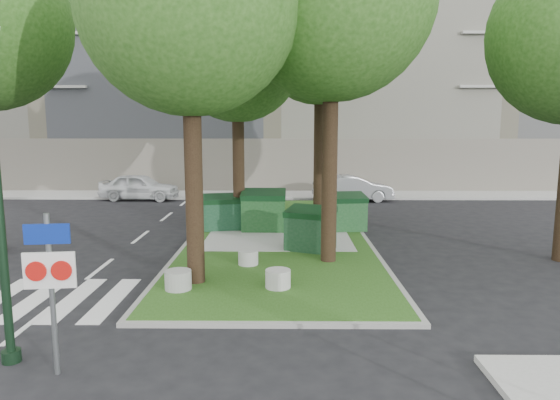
{
  "coord_description": "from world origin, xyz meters",
  "views": [
    {
      "loc": [
        0.73,
        -9.61,
        4.05
      ],
      "look_at": [
        0.6,
        3.84,
        2.0
      ],
      "focal_mm": 32.0,
      "sensor_mm": 36.0,
      "label": 1
    }
  ],
  "objects_px": {
    "tree_median_far": "(322,21)",
    "car_silver": "(353,188)",
    "dumpster_b": "(264,211)",
    "tree_median_mid": "(240,42)",
    "bollard_right": "(278,279)",
    "bollard_left": "(178,280)",
    "dumpster_c": "(310,229)",
    "car_white": "(140,187)",
    "litter_bin": "(341,206)",
    "dumpster_a": "(221,212)",
    "bollard_mid": "(248,257)",
    "dumpster_d": "(345,212)",
    "traffic_sign_pole": "(50,273)"
  },
  "relations": [
    {
      "from": "tree_median_far",
      "to": "car_silver",
      "type": "bearing_deg",
      "value": 65.72
    },
    {
      "from": "dumpster_b",
      "to": "tree_median_mid",
      "type": "bearing_deg",
      "value": 158.51
    },
    {
      "from": "tree_median_far",
      "to": "bollard_right",
      "type": "distance_m",
      "value": 12.91
    },
    {
      "from": "bollard_left",
      "to": "dumpster_c",
      "type": "bearing_deg",
      "value": 48.8
    },
    {
      "from": "dumpster_b",
      "to": "bollard_left",
      "type": "distance_m",
      "value": 7.04
    },
    {
      "from": "dumpster_c",
      "to": "car_white",
      "type": "height_order",
      "value": "dumpster_c"
    },
    {
      "from": "bollard_right",
      "to": "car_white",
      "type": "xyz_separation_m",
      "value": [
        -7.67,
        14.89,
        0.37
      ]
    },
    {
      "from": "bollard_left",
      "to": "litter_bin",
      "type": "bearing_deg",
      "value": 63.69
    },
    {
      "from": "dumpster_a",
      "to": "bollard_mid",
      "type": "distance_m",
      "value": 5.03
    },
    {
      "from": "car_white",
      "to": "tree_median_far",
      "type": "bearing_deg",
      "value": -113.54
    },
    {
      "from": "tree_median_far",
      "to": "dumpster_d",
      "type": "relative_size",
      "value": 7.33
    },
    {
      "from": "tree_median_mid",
      "to": "dumpster_b",
      "type": "relative_size",
      "value": 6.01
    },
    {
      "from": "bollard_left",
      "to": "bollard_right",
      "type": "relative_size",
      "value": 1.04
    },
    {
      "from": "bollard_right",
      "to": "car_silver",
      "type": "xyz_separation_m",
      "value": [
        3.77,
        14.54,
        0.35
      ]
    },
    {
      "from": "dumpster_c",
      "to": "car_silver",
      "type": "xyz_separation_m",
      "value": [
        2.79,
        10.83,
        -0.1
      ]
    },
    {
      "from": "dumpster_b",
      "to": "litter_bin",
      "type": "relative_size",
      "value": 2.38
    },
    {
      "from": "bollard_left",
      "to": "traffic_sign_pole",
      "type": "bearing_deg",
      "value": -106.58
    },
    {
      "from": "car_white",
      "to": "dumpster_a",
      "type": "bearing_deg",
      "value": -142.04
    },
    {
      "from": "traffic_sign_pole",
      "to": "dumpster_c",
      "type": "bearing_deg",
      "value": 53.19
    },
    {
      "from": "dumpster_b",
      "to": "bollard_left",
      "type": "height_order",
      "value": "dumpster_b"
    },
    {
      "from": "bollard_left",
      "to": "dumpster_d",
      "type": "bearing_deg",
      "value": 55.0
    },
    {
      "from": "dumpster_c",
      "to": "bollard_right",
      "type": "relative_size",
      "value": 2.86
    },
    {
      "from": "tree_median_far",
      "to": "litter_bin",
      "type": "distance_m",
      "value": 7.9
    },
    {
      "from": "dumpster_c",
      "to": "litter_bin",
      "type": "relative_size",
      "value": 2.52
    },
    {
      "from": "car_white",
      "to": "tree_median_mid",
      "type": "bearing_deg",
      "value": -137.93
    },
    {
      "from": "traffic_sign_pole",
      "to": "dumpster_b",
      "type": "bearing_deg",
      "value": 68.16
    },
    {
      "from": "dumpster_c",
      "to": "dumpster_b",
      "type": "bearing_deg",
      "value": 140.72
    },
    {
      "from": "dumpster_b",
      "to": "dumpster_d",
      "type": "distance_m",
      "value": 3.06
    },
    {
      "from": "dumpster_a",
      "to": "traffic_sign_pole",
      "type": "xyz_separation_m",
      "value": [
        -1.34,
        -10.88,
        0.97
      ]
    },
    {
      "from": "dumpster_a",
      "to": "car_white",
      "type": "relative_size",
      "value": 0.38
    },
    {
      "from": "tree_median_far",
      "to": "dumpster_b",
      "type": "bearing_deg",
      "value": -125.01
    },
    {
      "from": "tree_median_mid",
      "to": "litter_bin",
      "type": "distance_m",
      "value": 8.27
    },
    {
      "from": "bollard_right",
      "to": "dumpster_c",
      "type": "bearing_deg",
      "value": 75.28
    },
    {
      "from": "dumpster_c",
      "to": "traffic_sign_pole",
      "type": "distance_m",
      "value": 9.04
    },
    {
      "from": "bollard_left",
      "to": "car_white",
      "type": "xyz_separation_m",
      "value": [
        -5.27,
        15.04,
        0.36
      ]
    },
    {
      "from": "tree_median_mid",
      "to": "dumpster_b",
      "type": "bearing_deg",
      "value": -22.43
    },
    {
      "from": "bollard_mid",
      "to": "car_white",
      "type": "xyz_separation_m",
      "value": [
        -6.8,
        12.89,
        0.39
      ]
    },
    {
      "from": "dumpster_d",
      "to": "traffic_sign_pole",
      "type": "height_order",
      "value": "traffic_sign_pole"
    },
    {
      "from": "tree_median_mid",
      "to": "tree_median_far",
      "type": "height_order",
      "value": "tree_median_far"
    },
    {
      "from": "dumpster_a",
      "to": "bollard_mid",
      "type": "bearing_deg",
      "value": -86.5
    },
    {
      "from": "dumpster_c",
      "to": "bollard_right",
      "type": "bearing_deg",
      "value": -82.5
    },
    {
      "from": "bollard_mid",
      "to": "tree_median_far",
      "type": "bearing_deg",
      "value": 72.06
    },
    {
      "from": "dumpster_d",
      "to": "tree_median_mid",
      "type": "bearing_deg",
      "value": 168.37
    },
    {
      "from": "car_white",
      "to": "car_silver",
      "type": "relative_size",
      "value": 1.01
    },
    {
      "from": "dumpster_a",
      "to": "car_silver",
      "type": "relative_size",
      "value": 0.38
    },
    {
      "from": "dumpster_d",
      "to": "bollard_left",
      "type": "distance_m",
      "value": 8.44
    },
    {
      "from": "bollard_mid",
      "to": "litter_bin",
      "type": "xyz_separation_m",
      "value": [
        3.5,
        8.03,
        0.15
      ]
    },
    {
      "from": "dumpster_b",
      "to": "dumpster_c",
      "type": "height_order",
      "value": "dumpster_b"
    },
    {
      "from": "dumpster_b",
      "to": "bollard_right",
      "type": "xyz_separation_m",
      "value": [
        0.63,
        -6.65,
        -0.51
      ]
    },
    {
      "from": "car_silver",
      "to": "bollard_right",
      "type": "bearing_deg",
      "value": 160.29
    }
  ]
}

